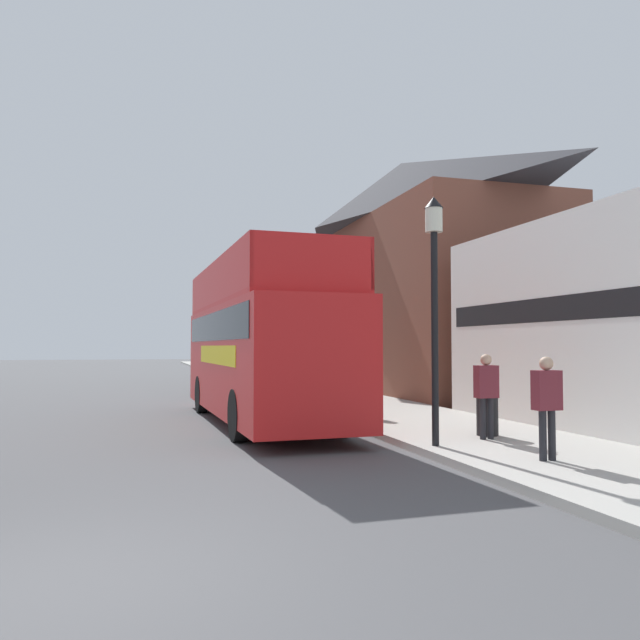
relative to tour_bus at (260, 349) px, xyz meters
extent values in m
plane|color=#4C4C4F|center=(-3.65, 10.62, -1.90)|extent=(144.00, 144.00, 0.00)
cube|color=#ADAAA3|center=(3.85, 7.62, -1.83)|extent=(3.91, 108.00, 0.14)
cube|color=black|center=(5.85, -5.71, 0.90)|extent=(0.12, 11.93, 0.55)
cube|color=brown|center=(8.80, 10.93, 1.76)|extent=(6.00, 18.48, 7.32)
pyramid|color=#2D2D33|center=(8.80, 10.93, 7.07)|extent=(6.00, 18.48, 3.30)
cube|color=red|center=(0.00, -0.10, -0.27)|extent=(2.77, 9.93, 2.66)
cube|color=yellow|center=(0.02, -0.60, -0.13)|extent=(2.65, 5.50, 0.45)
cube|color=black|center=(0.00, -0.10, 0.56)|extent=(2.78, 9.15, 0.70)
cube|color=red|center=(0.00, -0.10, 1.11)|extent=(2.75, 9.15, 0.10)
cube|color=red|center=(-1.19, -0.14, 1.69)|extent=(0.35, 9.07, 1.04)
cube|color=red|center=(1.20, -0.07, 1.69)|extent=(0.35, 9.07, 1.04)
cube|color=red|center=(0.14, -4.60, 1.69)|extent=(2.47, 0.15, 1.04)
cube|color=red|center=(-0.12, 3.74, 1.69)|extent=(2.51, 1.46, 1.04)
cylinder|color=black|center=(-1.20, 2.92, -1.35)|extent=(0.31, 1.10, 1.09)
cylinder|color=black|center=(1.02, 2.99, -1.35)|extent=(0.31, 1.10, 1.09)
cylinder|color=black|center=(-1.02, -3.00, -1.35)|extent=(0.31, 1.10, 1.09)
cylinder|color=black|center=(1.20, -2.93, -1.35)|extent=(0.31, 1.10, 1.09)
cube|color=black|center=(0.76, 8.15, -1.36)|extent=(1.76, 4.40, 0.72)
cube|color=black|center=(0.76, 8.02, -0.72)|extent=(1.55, 2.11, 0.55)
cylinder|color=black|center=(-0.04, 9.51, -1.58)|extent=(0.20, 0.64, 0.64)
cylinder|color=black|center=(1.57, 9.51, -1.58)|extent=(0.20, 0.64, 0.64)
cylinder|color=black|center=(-0.05, 6.79, -1.58)|extent=(0.20, 0.64, 0.64)
cylinder|color=black|center=(1.57, 6.78, -1.58)|extent=(0.20, 0.64, 0.64)
cylinder|color=#232328|center=(3.21, -7.26, -1.36)|extent=(0.12, 0.12, 0.81)
cylinder|color=#232328|center=(3.38, -7.26, -1.36)|extent=(0.12, 0.12, 0.81)
cube|color=maroon|center=(3.30, -7.26, -0.63)|extent=(0.44, 0.24, 0.64)
sphere|color=tan|center=(3.30, -7.26, -0.20)|extent=(0.22, 0.22, 0.22)
cylinder|color=#232328|center=(3.52, -4.94, -1.35)|extent=(0.12, 0.12, 0.81)
cylinder|color=#232328|center=(3.69, -4.94, -1.35)|extent=(0.12, 0.12, 0.81)
cube|color=maroon|center=(3.60, -4.94, -0.63)|extent=(0.44, 0.24, 0.64)
sphere|color=tan|center=(3.60, -4.94, -0.19)|extent=(0.22, 0.22, 0.22)
cylinder|color=black|center=(2.26, -5.39, 0.22)|extent=(0.13, 0.13, 3.97)
cylinder|color=silver|center=(2.26, -5.39, 2.43)|extent=(0.32, 0.32, 0.45)
cone|color=black|center=(2.26, -5.39, 2.77)|extent=(0.35, 0.35, 0.22)
cylinder|color=black|center=(2.39, 2.99, 0.24)|extent=(0.13, 0.13, 3.99)
cylinder|color=silver|center=(2.39, 2.99, 2.45)|extent=(0.32, 0.32, 0.45)
cone|color=black|center=(2.39, 2.99, 2.79)|extent=(0.35, 0.35, 0.22)
cylinder|color=black|center=(2.51, 11.37, 0.23)|extent=(0.13, 0.13, 3.97)
cylinder|color=silver|center=(2.51, 11.37, 2.44)|extent=(0.32, 0.32, 0.45)
cone|color=black|center=(2.51, 11.37, 2.77)|extent=(0.35, 0.35, 0.22)
cylinder|color=black|center=(3.89, -4.49, -1.28)|extent=(0.44, 0.44, 0.95)
cylinder|color=#B28E1E|center=(3.89, -4.49, -0.85)|extent=(0.48, 0.48, 0.06)
camera|label=1|loc=(-3.02, -15.89, 0.07)|focal=35.00mm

